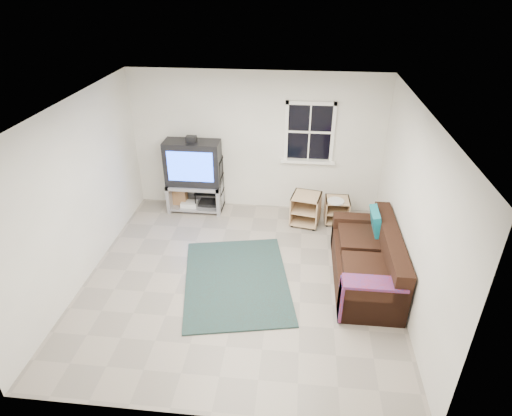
# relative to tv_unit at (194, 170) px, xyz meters

# --- Properties ---
(room) EXTENTS (4.60, 4.62, 4.60)m
(room) POSITION_rel_tv_unit_xyz_m (2.09, 0.24, 0.66)
(room) COLOR gray
(room) RESTS_ON ground
(tv_unit) EXTENTS (1.01, 0.51, 1.49)m
(tv_unit) POSITION_rel_tv_unit_xyz_m (0.00, 0.00, 0.00)
(tv_unit) COLOR #98979F
(tv_unit) RESTS_ON ground
(av_rack) EXTENTS (0.52, 0.38, 1.05)m
(av_rack) POSITION_rel_tv_unit_xyz_m (0.26, 0.06, -0.36)
(av_rack) COLOR black
(av_rack) RESTS_ON ground
(side_table_left) EXTENTS (0.58, 0.58, 0.58)m
(side_table_left) POSITION_rel_tv_unit_xyz_m (2.10, -0.28, -0.51)
(side_table_left) COLOR tan
(side_table_left) RESTS_ON ground
(side_table_right) EXTENTS (0.43, 0.46, 0.49)m
(side_table_right) POSITION_rel_tv_unit_xyz_m (2.66, -0.19, -0.54)
(side_table_right) COLOR tan
(side_table_right) RESTS_ON ground
(sofa) EXTENTS (0.87, 1.97, 0.90)m
(sofa) POSITION_rel_tv_unit_xyz_m (3.02, -1.86, -0.50)
(sofa) COLOR black
(sofa) RESTS_ON ground
(shag_rug) EXTENTS (1.89, 2.34, 0.02)m
(shag_rug) POSITION_rel_tv_unit_xyz_m (1.09, -2.10, -0.80)
(shag_rug) COLOR black
(shag_rug) RESTS_ON ground
(paper_bag) EXTENTS (0.30, 0.20, 0.42)m
(paper_bag) POSITION_rel_tv_unit_xyz_m (-0.33, 0.04, -0.61)
(paper_bag) COLOR #895F3D
(paper_bag) RESTS_ON ground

